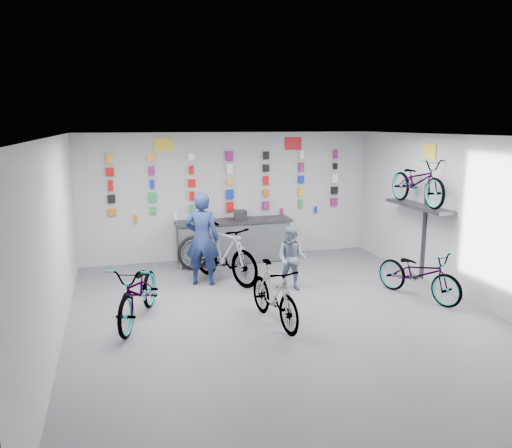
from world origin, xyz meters
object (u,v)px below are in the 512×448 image
object	(u,v)px
bike_service	(224,253)
customer	(292,259)
bike_left	(139,291)
bike_right	(419,273)
counter	(234,242)
bike_center	(274,294)
clerk	(202,239)

from	to	relation	value
bike_service	customer	distance (m)	1.45
bike_service	bike_left	bearing A→B (deg)	-164.21
bike_right	customer	bearing A→B (deg)	131.77
counter	customer	world-z (taller)	customer
bike_right	customer	size ratio (longest dim) A/B	1.43
bike_left	bike_service	bearing A→B (deg)	63.05
counter	bike_left	distance (m)	3.87
customer	bike_right	bearing A→B (deg)	5.53
bike_center	bike_service	world-z (taller)	bike_service
customer	bike_center	bearing A→B (deg)	-86.16
counter	bike_left	xyz separation A→B (m)	(-2.34, -3.09, 0.03)
bike_center	bike_right	bearing A→B (deg)	0.33
counter	bike_service	xyz separation A→B (m)	(-0.54, -1.38, 0.12)
clerk	bike_left	bearing A→B (deg)	71.13
bike_service	customer	bearing A→B (deg)	-65.41
bike_center	customer	distance (m)	1.75
clerk	customer	bearing A→B (deg)	173.39
bike_left	clerk	size ratio (longest dim) A/B	1.04
bike_left	clerk	bearing A→B (deg)	70.36
bike_center	bike_service	distance (m)	2.42
bike_service	customer	xyz separation A→B (m)	(1.15, -0.88, 0.02)
bike_center	customer	bearing A→B (deg)	52.94
bike_right	bike_service	distance (m)	3.81
bike_center	clerk	distance (m)	2.49
bike_center	clerk	xyz separation A→B (m)	(-0.76, 2.33, 0.44)
bike_center	clerk	size ratio (longest dim) A/B	0.89
customer	clerk	bearing A→B (deg)	-173.76
bike_right	bike_service	xyz separation A→B (m)	(-3.25, 1.98, 0.13)
bike_left	bike_center	distance (m)	2.20
bike_right	bike_service	size ratio (longest dim) A/B	0.89
bike_left	bike_right	size ratio (longest dim) A/B	1.09
bike_center	customer	xyz separation A→B (m)	(0.85, 1.52, 0.13)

